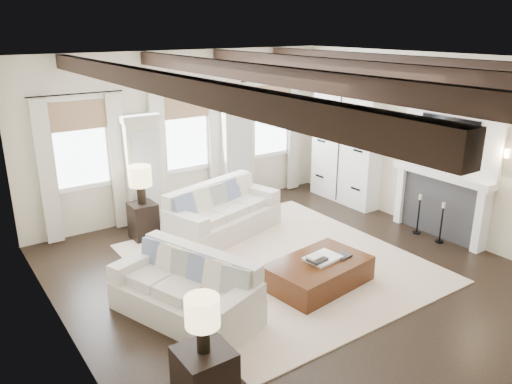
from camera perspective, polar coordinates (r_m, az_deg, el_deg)
ground at (r=7.58m, az=5.64°, el=-10.28°), size 7.50×7.50×0.00m
room_shell at (r=8.01m, az=6.03°, el=5.80°), size 6.54×7.54×3.22m
area_rug at (r=8.12m, az=2.59°, el=-8.05°), size 4.02×4.36×0.02m
sofa_back at (r=9.09m, az=-3.99°, el=-2.57°), size 2.33×1.52×0.92m
sofa_left at (r=6.69m, az=-7.79°, el=-11.15°), size 1.52×2.18×0.85m
ottoman at (r=7.45m, az=7.12°, el=-9.19°), size 1.59×1.10×0.39m
tray at (r=7.42m, az=7.65°, el=-7.49°), size 0.54×0.44×0.04m
book_lower at (r=7.27m, az=7.02°, el=-7.66°), size 0.28×0.23×0.04m
book_upper at (r=7.26m, az=6.71°, el=-7.36°), size 0.24×0.20×0.03m
book_loose at (r=7.53m, az=9.86°, el=-7.22°), size 0.26×0.21×0.03m
side_table_front at (r=5.45m, az=-5.89°, el=-19.85°), size 0.54×0.54×0.54m
lamp_front at (r=5.06m, az=-6.15°, el=-13.79°), size 0.35×0.35×0.61m
side_table_back at (r=9.11m, az=-12.74°, el=-3.24°), size 0.44×0.44×0.66m
lamp_back at (r=8.85m, az=-13.10°, el=1.55°), size 0.40×0.40×0.68m
candlestick_near at (r=9.32m, az=20.39°, el=-3.65°), size 0.15×0.15×0.74m
candlestick_far at (r=9.58m, az=18.05°, el=-2.75°), size 0.15×0.15×0.75m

